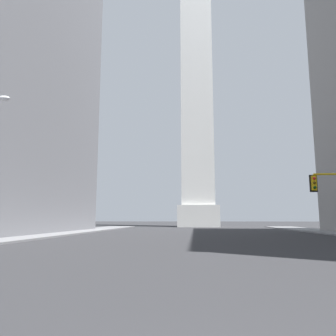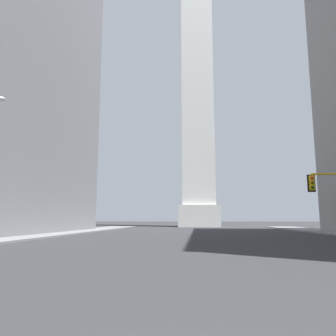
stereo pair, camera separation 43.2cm
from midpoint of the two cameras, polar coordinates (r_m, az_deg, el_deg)
The scene contains 2 objects.
sidewalk_left at distance 29.09m, azimuth -25.42°, elevation -10.97°, with size 5.00×78.54×0.15m, color slate.
obelisk at distance 75.09m, azimuth 5.26°, elevation 18.07°, with size 8.16×8.16×73.22m.
Camera 2 is at (-0.14, -1.51, 1.58)m, focal length 35.00 mm.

